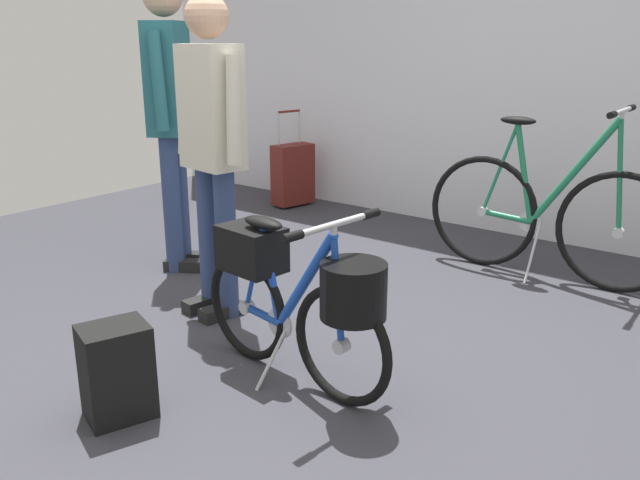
{
  "coord_description": "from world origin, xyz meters",
  "views": [
    {
      "loc": [
        1.82,
        -1.98,
        1.44
      ],
      "look_at": [
        0.05,
        0.3,
        0.55
      ],
      "focal_mm": 37.39,
      "sensor_mm": 36.0,
      "label": 1
    }
  ],
  "objects_px": {
    "visitor_near_wall": "(212,140)",
    "rolling_suitcase": "(293,174)",
    "folding_bike_foreground": "(298,293)",
    "visitor_browsing": "(170,106)",
    "display_bike_left": "(547,215)",
    "backpack_on_floor": "(117,372)"
  },
  "relations": [
    {
      "from": "rolling_suitcase",
      "to": "folding_bike_foreground",
      "type": "bearing_deg",
      "value": -49.53
    },
    {
      "from": "folding_bike_foreground",
      "to": "display_bike_left",
      "type": "relative_size",
      "value": 0.7
    },
    {
      "from": "rolling_suitcase",
      "to": "backpack_on_floor",
      "type": "height_order",
      "value": "rolling_suitcase"
    },
    {
      "from": "folding_bike_foreground",
      "to": "visitor_near_wall",
      "type": "height_order",
      "value": "visitor_near_wall"
    },
    {
      "from": "display_bike_left",
      "to": "rolling_suitcase",
      "type": "bearing_deg",
      "value": 169.28
    },
    {
      "from": "backpack_on_floor",
      "to": "visitor_browsing",
      "type": "bearing_deg",
      "value": 131.62
    },
    {
      "from": "folding_bike_foreground",
      "to": "rolling_suitcase",
      "type": "height_order",
      "value": "rolling_suitcase"
    },
    {
      "from": "visitor_near_wall",
      "to": "folding_bike_foreground",
      "type": "bearing_deg",
      "value": -21.86
    },
    {
      "from": "display_bike_left",
      "to": "backpack_on_floor",
      "type": "height_order",
      "value": "display_bike_left"
    },
    {
      "from": "visitor_browsing",
      "to": "backpack_on_floor",
      "type": "xyz_separation_m",
      "value": [
        1.18,
        -1.33,
        -0.84
      ]
    },
    {
      "from": "folding_bike_foreground",
      "to": "backpack_on_floor",
      "type": "relative_size",
      "value": 2.84
    },
    {
      "from": "folding_bike_foreground",
      "to": "visitor_near_wall",
      "type": "bearing_deg",
      "value": 158.14
    },
    {
      "from": "folding_bike_foreground",
      "to": "backpack_on_floor",
      "type": "distance_m",
      "value": 0.78
    },
    {
      "from": "folding_bike_foreground",
      "to": "display_bike_left",
      "type": "xyz_separation_m",
      "value": [
        0.35,
        1.94,
        -0.01
      ]
    },
    {
      "from": "display_bike_left",
      "to": "folding_bike_foreground",
      "type": "bearing_deg",
      "value": -100.35
    },
    {
      "from": "visitor_browsing",
      "to": "rolling_suitcase",
      "type": "xyz_separation_m",
      "value": [
        -0.47,
        1.7,
        -0.75
      ]
    },
    {
      "from": "visitor_browsing",
      "to": "rolling_suitcase",
      "type": "distance_m",
      "value": 1.92
    },
    {
      "from": "backpack_on_floor",
      "to": "visitor_near_wall",
      "type": "bearing_deg",
      "value": 114.5
    },
    {
      "from": "folding_bike_foreground",
      "to": "visitor_browsing",
      "type": "distance_m",
      "value": 1.83
    },
    {
      "from": "visitor_near_wall",
      "to": "rolling_suitcase",
      "type": "relative_size",
      "value": 1.97
    },
    {
      "from": "visitor_browsing",
      "to": "visitor_near_wall",
      "type": "bearing_deg",
      "value": -25.84
    },
    {
      "from": "folding_bike_foreground",
      "to": "display_bike_left",
      "type": "bearing_deg",
      "value": 79.65
    }
  ]
}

